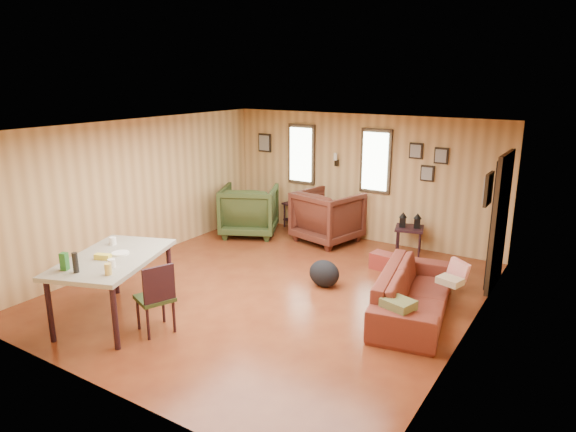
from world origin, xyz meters
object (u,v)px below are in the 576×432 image
object	(u,v)px
end_table	(298,211)
side_table	(410,226)
dining_table	(112,263)
recliner_green	(249,208)
recliner_brown	(328,214)
sofa	(415,285)

from	to	relation	value
end_table	side_table	distance (m)	2.57
dining_table	recliner_green	bearing A→B (deg)	80.55
end_table	dining_table	distance (m)	4.88
recliner_brown	recliner_green	distance (m)	1.59
sofa	side_table	bearing A→B (deg)	10.69
sofa	end_table	distance (m)	4.32
recliner_green	end_table	size ratio (longest dim) A/B	1.68
sofa	end_table	world-z (taller)	sofa
sofa	recliner_green	distance (m)	4.33
end_table	dining_table	xyz separation A→B (m)	(0.16, -4.85, 0.42)
sofa	recliner_green	size ratio (longest dim) A/B	1.96
end_table	sofa	bearing A→B (deg)	-37.85
recliner_green	side_table	xyz separation A→B (m)	(3.10, 0.55, -0.02)
recliner_green	end_table	world-z (taller)	recliner_green
sofa	side_table	distance (m)	2.44
sofa	dining_table	size ratio (longest dim) A/B	1.11
recliner_green	dining_table	world-z (taller)	dining_table
recliner_brown	dining_table	world-z (taller)	dining_table
sofa	recliner_brown	world-z (taller)	recliner_brown
end_table	recliner_green	bearing A→B (deg)	-121.32
end_table	side_table	world-z (taller)	side_table
recliner_brown	side_table	distance (m)	1.57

